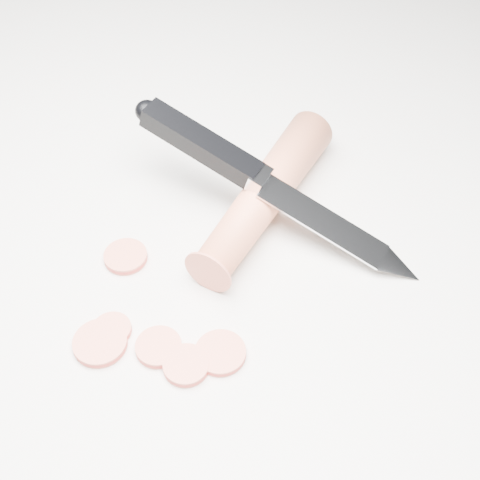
{
  "coord_description": "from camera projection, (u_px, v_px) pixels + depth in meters",
  "views": [
    {
      "loc": [
        0.05,
        -0.33,
        0.43
      ],
      "look_at": [
        0.04,
        0.03,
        0.02
      ],
      "focal_mm": 50.0,
      "sensor_mm": 36.0,
      "label": 1
    }
  ],
  "objects": [
    {
      "name": "carrot_slice_0",
      "position": [
        126.0,
        257.0,
        0.55
      ],
      "size": [
        0.04,
        0.04,
        0.01
      ],
      "primitive_type": "cylinder",
      "color": "#D56349",
      "rests_on": "ground"
    },
    {
      "name": "ground",
      "position": [
        184.0,
        279.0,
        0.54
      ],
      "size": [
        2.4,
        2.4,
        0.0
      ],
      "primitive_type": "plane",
      "color": "silver",
      "rests_on": "ground"
    },
    {
      "name": "kitchen_knife",
      "position": [
        276.0,
        186.0,
        0.55
      ],
      "size": [
        0.25,
        0.15,
        0.08
      ],
      "primitive_type": null,
      "color": "silver",
      "rests_on": "ground"
    },
    {
      "name": "carrot_slice_2",
      "position": [
        220.0,
        353.0,
        0.49
      ],
      "size": [
        0.04,
        0.04,
        0.01
      ],
      "primitive_type": "cylinder",
      "color": "#D56349",
      "rests_on": "ground"
    },
    {
      "name": "carrot",
      "position": [
        265.0,
        194.0,
        0.57
      ],
      "size": [
        0.12,
        0.19,
        0.04
      ],
      "primitive_type": "cylinder",
      "rotation": [
        1.57,
        0.0,
        -0.47
      ],
      "color": "#DC6A44",
      "rests_on": "ground"
    },
    {
      "name": "carrot_slice_5",
      "position": [
        100.0,
        343.0,
        0.49
      ],
      "size": [
        0.04,
        0.04,
        0.01
      ],
      "primitive_type": "cylinder",
      "color": "#D56349",
      "rests_on": "ground"
    },
    {
      "name": "carrot_slice_3",
      "position": [
        186.0,
        365.0,
        0.48
      ],
      "size": [
        0.03,
        0.03,
        0.01
      ],
      "primitive_type": "cylinder",
      "color": "#D56349",
      "rests_on": "ground"
    },
    {
      "name": "carrot_slice_1",
      "position": [
        159.0,
        347.0,
        0.49
      ],
      "size": [
        0.03,
        0.03,
        0.01
      ],
      "primitive_type": "cylinder",
      "color": "#D56349",
      "rests_on": "ground"
    },
    {
      "name": "carrot_slice_4",
      "position": [
        112.0,
        330.0,
        0.5
      ],
      "size": [
        0.03,
        0.03,
        0.01
      ],
      "primitive_type": "cylinder",
      "color": "#D56349",
      "rests_on": "ground"
    }
  ]
}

